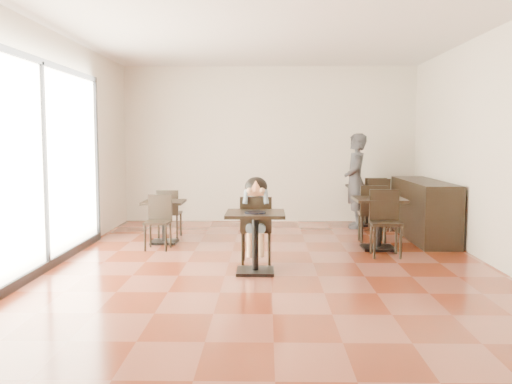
{
  "coord_description": "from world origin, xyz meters",
  "views": [
    {
      "loc": [
        -0.06,
        -7.82,
        1.73
      ],
      "look_at": [
        -0.21,
        -0.11,
        1.0
      ],
      "focal_mm": 40.0,
      "sensor_mm": 36.0,
      "label": 1
    }
  ],
  "objects_px": {
    "chair_left_b": "(158,223)",
    "chair_back_a": "(374,201)",
    "chair_back_b": "(380,205)",
    "cafe_table_left": "(164,222)",
    "chair_mid_b": "(386,224)",
    "child": "(256,221)",
    "cafe_table_mid": "(378,224)",
    "child_chair": "(256,230)",
    "chair_mid_a": "(372,214)",
    "child_table": "(255,243)",
    "cafe_table_back": "(367,206)",
    "adult_patron": "(356,181)",
    "chair_left_a": "(170,213)"
  },
  "relations": [
    {
      "from": "cafe_table_back",
      "to": "chair_back_b",
      "type": "relative_size",
      "value": 0.83
    },
    {
      "from": "child",
      "to": "chair_back_a",
      "type": "relative_size",
      "value": 1.25
    },
    {
      "from": "chair_mid_a",
      "to": "chair_back_a",
      "type": "relative_size",
      "value": 1.01
    },
    {
      "from": "child_chair",
      "to": "child",
      "type": "height_order",
      "value": "child"
    },
    {
      "from": "chair_mid_a",
      "to": "chair_left_b",
      "type": "xyz_separation_m",
      "value": [
        -3.44,
        -0.64,
        -0.06
      ]
    },
    {
      "from": "child_chair",
      "to": "chair_mid_a",
      "type": "relative_size",
      "value": 0.98
    },
    {
      "from": "child_table",
      "to": "chair_back_b",
      "type": "xyz_separation_m",
      "value": [
        2.29,
        3.51,
        0.08
      ]
    },
    {
      "from": "chair_left_b",
      "to": "chair_back_b",
      "type": "bearing_deg",
      "value": 30.25
    },
    {
      "from": "chair_back_b",
      "to": "cafe_table_left",
      "type": "bearing_deg",
      "value": -156.71
    },
    {
      "from": "cafe_table_left",
      "to": "chair_back_b",
      "type": "relative_size",
      "value": 0.73
    },
    {
      "from": "child",
      "to": "chair_back_b",
      "type": "xyz_separation_m",
      "value": [
        2.29,
        2.96,
        -0.12
      ]
    },
    {
      "from": "child_table",
      "to": "chair_back_b",
      "type": "bearing_deg",
      "value": 56.84
    },
    {
      "from": "cafe_table_mid",
      "to": "chair_back_b",
      "type": "height_order",
      "value": "chair_back_b"
    },
    {
      "from": "adult_patron",
      "to": "cafe_table_left",
      "type": "bearing_deg",
      "value": -60.88
    },
    {
      "from": "chair_mid_a",
      "to": "chair_left_b",
      "type": "distance_m",
      "value": 3.5
    },
    {
      "from": "cafe_table_mid",
      "to": "cafe_table_left",
      "type": "bearing_deg",
      "value": 172.34
    },
    {
      "from": "cafe_table_back",
      "to": "chair_left_b",
      "type": "bearing_deg",
      "value": -145.5
    },
    {
      "from": "cafe_table_mid",
      "to": "cafe_table_left",
      "type": "height_order",
      "value": "cafe_table_mid"
    },
    {
      "from": "child_chair",
      "to": "child",
      "type": "xyz_separation_m",
      "value": [
        0.0,
        0.0,
        0.12
      ]
    },
    {
      "from": "chair_back_b",
      "to": "chair_mid_a",
      "type": "bearing_deg",
      "value": -103.78
    },
    {
      "from": "child_table",
      "to": "chair_mid_a",
      "type": "xyz_separation_m",
      "value": [
        1.89,
        2.17,
        0.09
      ]
    },
    {
      "from": "chair_mid_b",
      "to": "chair_left_b",
      "type": "relative_size",
      "value": 1.15
    },
    {
      "from": "child_chair",
      "to": "child",
      "type": "distance_m",
      "value": 0.12
    },
    {
      "from": "cafe_table_back",
      "to": "cafe_table_left",
      "type": "bearing_deg",
      "value": -151.74
    },
    {
      "from": "cafe_table_back",
      "to": "adult_patron",
      "type": "bearing_deg",
      "value": -132.28
    },
    {
      "from": "chair_mid_b",
      "to": "child_chair",
      "type": "bearing_deg",
      "value": -161.76
    },
    {
      "from": "cafe_table_left",
      "to": "chair_left_b",
      "type": "distance_m",
      "value": 0.55
    },
    {
      "from": "chair_left_b",
      "to": "chair_back_a",
      "type": "relative_size",
      "value": 0.88
    },
    {
      "from": "cafe_table_left",
      "to": "chair_back_a",
      "type": "xyz_separation_m",
      "value": [
        3.84,
        2.03,
        0.13
      ]
    },
    {
      "from": "cafe_table_left",
      "to": "chair_mid_b",
      "type": "relative_size",
      "value": 0.72
    },
    {
      "from": "chair_mid_a",
      "to": "chair_back_a",
      "type": "xyz_separation_m",
      "value": [
        0.4,
        1.95,
        -0.01
      ]
    },
    {
      "from": "chair_mid_b",
      "to": "chair_left_b",
      "type": "distance_m",
      "value": 3.47
    },
    {
      "from": "child_table",
      "to": "child_chair",
      "type": "height_order",
      "value": "child_chair"
    },
    {
      "from": "cafe_table_mid",
      "to": "chair_back_b",
      "type": "relative_size",
      "value": 0.84
    },
    {
      "from": "cafe_table_mid",
      "to": "cafe_table_back",
      "type": "height_order",
      "value": "cafe_table_mid"
    },
    {
      "from": "cafe_table_left",
      "to": "cafe_table_back",
      "type": "height_order",
      "value": "cafe_table_back"
    },
    {
      "from": "child_table",
      "to": "chair_left_a",
      "type": "height_order",
      "value": "chair_left_a"
    },
    {
      "from": "cafe_table_mid",
      "to": "chair_back_b",
      "type": "xyz_separation_m",
      "value": [
        0.4,
        1.89,
        0.08
      ]
    },
    {
      "from": "chair_left_a",
      "to": "cafe_table_left",
      "type": "bearing_deg",
      "value": 93.0
    },
    {
      "from": "chair_mid_a",
      "to": "chair_back_b",
      "type": "height_order",
      "value": "chair_mid_a"
    },
    {
      "from": "chair_back_b",
      "to": "chair_back_a",
      "type": "bearing_deg",
      "value": 92.89
    },
    {
      "from": "cafe_table_mid",
      "to": "chair_back_a",
      "type": "distance_m",
      "value": 2.53
    },
    {
      "from": "adult_patron",
      "to": "chair_left_a",
      "type": "xyz_separation_m",
      "value": [
        -3.41,
        -1.13,
        -0.49
      ]
    },
    {
      "from": "cafe_table_back",
      "to": "chair_back_a",
      "type": "xyz_separation_m",
      "value": [
        0.16,
        0.06,
        0.08
      ]
    },
    {
      "from": "child",
      "to": "adult_patron",
      "type": "bearing_deg",
      "value": 59.93
    },
    {
      "from": "chair_back_a",
      "to": "chair_back_b",
      "type": "bearing_deg",
      "value": 92.89
    },
    {
      "from": "child",
      "to": "chair_back_b",
      "type": "distance_m",
      "value": 3.74
    },
    {
      "from": "chair_left_b",
      "to": "chair_back_b",
      "type": "relative_size",
      "value": 0.88
    },
    {
      "from": "chair_mid_b",
      "to": "chair_back_b",
      "type": "distance_m",
      "value": 2.47
    },
    {
      "from": "child_chair",
      "to": "child",
      "type": "bearing_deg",
      "value": -0.0
    }
  ]
}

